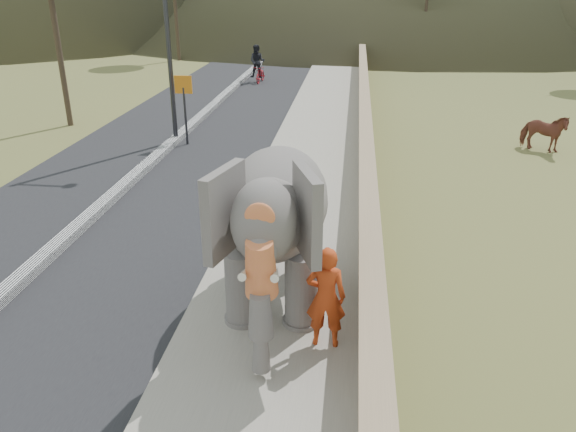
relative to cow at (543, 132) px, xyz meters
name	(u,v)px	position (x,y,z in m)	size (l,w,h in m)	color
ground	(244,432)	(-7.60, -13.69, -0.65)	(160.00, 160.00, 0.00)	olive
road	(144,172)	(-12.60, -3.69, -0.63)	(7.00, 120.00, 0.03)	black
median	(143,169)	(-12.60, -3.69, -0.54)	(0.35, 120.00, 0.22)	black
walkway	(308,176)	(-7.60, -3.69, -0.57)	(3.00, 120.00, 0.15)	#9E9687
parapet	(365,163)	(-5.95, -3.69, -0.10)	(0.30, 120.00, 1.10)	tan
signboard	(184,98)	(-12.10, -0.66, 0.99)	(0.60, 0.08, 2.40)	#2D2D33
cow	(543,132)	(0.00, 0.00, 0.00)	(0.70, 1.54, 1.30)	brown
elephant_and_man	(277,224)	(-7.58, -10.46, 0.92)	(2.31, 4.00, 2.85)	slate
motorcyclist	(259,68)	(-11.61, 11.78, 0.16)	(0.95, 1.72, 2.01)	maroon
trees	(394,9)	(-4.27, 16.22, 2.97)	(47.26, 44.51, 8.17)	#473828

